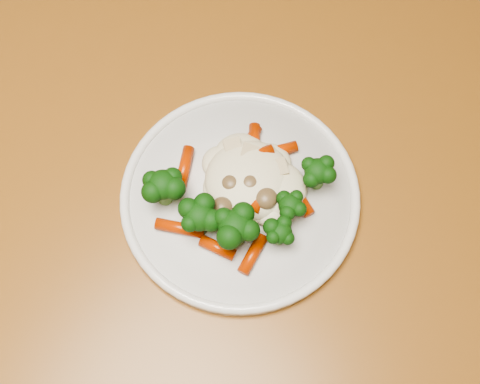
% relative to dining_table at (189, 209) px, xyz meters
% --- Properties ---
extents(dining_table, '(1.34, 0.94, 0.75)m').
position_rel_dining_table_xyz_m(dining_table, '(0.00, 0.00, 0.00)').
color(dining_table, '#945B22').
rests_on(dining_table, ground).
extents(plate, '(0.24, 0.24, 0.01)m').
position_rel_dining_table_xyz_m(plate, '(0.06, 0.02, 0.10)').
color(plate, white).
rests_on(plate, dining_table).
extents(meal, '(0.16, 0.16, 0.05)m').
position_rel_dining_table_xyz_m(meal, '(0.07, 0.01, 0.12)').
color(meal, beige).
rests_on(meal, plate).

